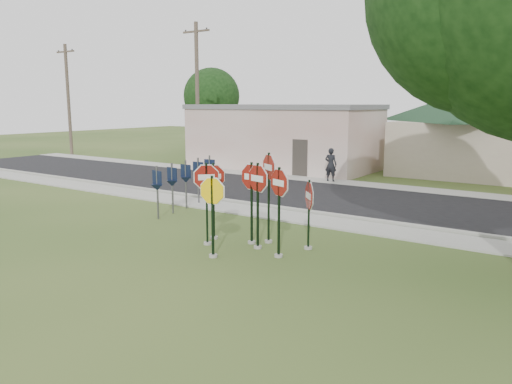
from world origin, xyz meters
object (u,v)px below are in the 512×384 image
Objects in this scene: utility_pole_near at (197,93)px; pedestrian at (331,165)px; stop_sign_yellow at (212,206)px; stop_sign_center at (258,193)px; stop_sign_left at (207,192)px.

pedestrian is at bearing -5.70° from utility_pole_near.
stop_sign_center is at bearing 68.83° from stop_sign_yellow.
pedestrian is (-3.84, 12.75, -0.72)m from stop_sign_center.
utility_pole_near is at bearing 132.01° from stop_sign_yellow.
utility_pole_near reaches higher than stop_sign_yellow.
stop_sign_left is at bearing 136.99° from stop_sign_yellow.
utility_pole_near is at bearing 131.68° from stop_sign_left.
pedestrian is (10.41, -1.04, -3.99)m from utility_pole_near.
stop_sign_yellow is 1.31m from stop_sign_left.
stop_sign_center is 1.11× the size of stop_sign_yellow.
stop_sign_left is at bearing -48.32° from utility_pole_near.
stop_sign_left is (-1.50, -0.53, -0.05)m from stop_sign_center.
utility_pole_near reaches higher than pedestrian.
utility_pole_near is (-12.75, 14.33, 3.33)m from stop_sign_left.
stop_sign_left is 13.51m from pedestrian.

